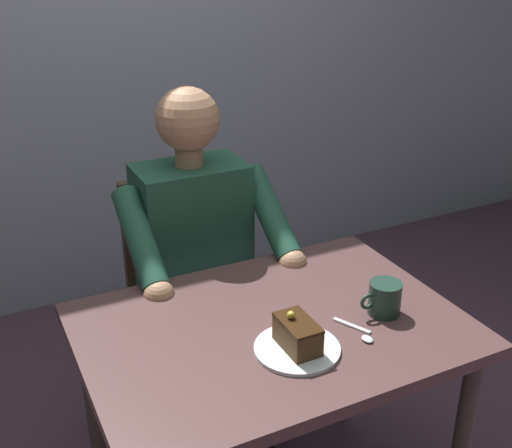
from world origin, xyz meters
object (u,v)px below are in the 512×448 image
(dining_table, at_px, (272,354))
(coffee_cup, at_px, (384,298))
(chair, at_px, (186,288))
(seated_person, at_px, (202,269))
(cake_slice, at_px, (298,334))
(dessert_spoon, at_px, (360,333))

(dining_table, xyz_separation_m, coffee_cup, (-0.29, 0.09, 0.14))
(chair, bearing_deg, coffee_cup, 111.08)
(seated_person, height_order, coffee_cup, seated_person)
(chair, height_order, cake_slice, chair)
(dining_table, distance_m, dessert_spoon, 0.25)
(dining_table, height_order, cake_slice, cake_slice)
(dessert_spoon, bearing_deg, chair, -77.61)
(seated_person, height_order, cake_slice, seated_person)
(seated_person, distance_m, coffee_cup, 0.68)
(dining_table, distance_m, coffee_cup, 0.34)
(chair, bearing_deg, dessert_spoon, 102.39)
(chair, bearing_deg, dining_table, 90.00)
(coffee_cup, bearing_deg, cake_slice, 8.76)
(seated_person, bearing_deg, chair, -90.00)
(dessert_spoon, bearing_deg, seated_person, -74.50)
(coffee_cup, distance_m, dessert_spoon, 0.13)
(seated_person, distance_m, dessert_spoon, 0.68)
(chair, xyz_separation_m, seated_person, (0.00, 0.17, 0.16))
(cake_slice, distance_m, coffee_cup, 0.30)
(dining_table, height_order, coffee_cup, coffee_cup)
(dining_table, bearing_deg, cake_slice, 90.80)
(chair, relative_size, seated_person, 0.71)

